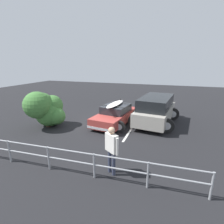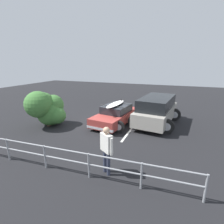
{
  "view_description": "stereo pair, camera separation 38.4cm",
  "coord_description": "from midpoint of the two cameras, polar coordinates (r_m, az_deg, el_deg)",
  "views": [
    {
      "loc": [
        -3.76,
        10.23,
        3.88
      ],
      "look_at": [
        -0.43,
        0.55,
        0.95
      ],
      "focal_mm": 28.0,
      "sensor_mm": 36.0,
      "label": 1
    },
    {
      "loc": [
        -4.12,
        10.1,
        3.88
      ],
      "look_at": [
        -0.43,
        0.55,
        0.95
      ],
      "focal_mm": 28.0,
      "sensor_mm": 36.0,
      "label": 2
    }
  ],
  "objects": [
    {
      "name": "ground_plane",
      "position": [
        11.58,
        -0.05,
        -3.67
      ],
      "size": [
        44.0,
        44.0,
        0.02
      ],
      "primitive_type": "cube",
      "color": "black",
      "rests_on": "ground"
    },
    {
      "name": "bush_near_left",
      "position": [
        11.43,
        -19.61,
        1.23
      ],
      "size": [
        2.17,
        2.32,
        2.26
      ],
      "color": "#4C3828",
      "rests_on": "ground"
    },
    {
      "name": "suv_car",
      "position": [
        11.61,
        15.23,
        0.61
      ],
      "size": [
        3.03,
        4.64,
        1.77
      ],
      "color": "#9E998E",
      "rests_on": "ground"
    },
    {
      "name": "railing_fence",
      "position": [
        7.06,
        -19.68,
        -12.5
      ],
      "size": [
        10.9,
        0.58,
        0.92
      ],
      "color": "gray",
      "rests_on": "ground"
    },
    {
      "name": "sedan_car",
      "position": [
        11.33,
        2.15,
        -0.91
      ],
      "size": [
        2.67,
        4.11,
        1.5
      ],
      "color": "#9E3833",
      "rests_on": "ground"
    },
    {
      "name": "person_bystander",
      "position": [
        6.16,
        0.01,
        -11.15
      ],
      "size": [
        0.59,
        0.45,
        1.78
      ],
      "color": "#33384C",
      "rests_on": "ground"
    },
    {
      "name": "parking_stripe",
      "position": [
        11.17,
        8.03,
        -4.53
      ],
      "size": [
        0.12,
        4.99,
        0.0
      ],
      "primitive_type": "cube",
      "rotation": [
        0.0,
        0.0,
        1.57
      ],
      "color": "silver",
      "rests_on": "ground"
    }
  ]
}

